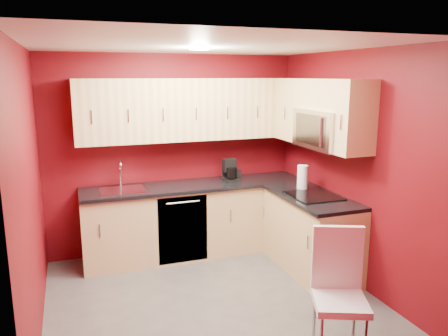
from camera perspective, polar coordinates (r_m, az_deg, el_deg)
floor at (r=4.66m, az=-1.73°, el=-16.64°), size 3.20×3.20×0.00m
ceiling at (r=4.10m, az=-1.96°, el=15.72°), size 3.20×3.20×0.00m
wall_back at (r=5.63m, az=-6.56°, el=1.84°), size 3.20×0.00×3.20m
wall_front at (r=2.88m, az=7.52°, el=-8.06°), size 3.20×0.00×3.20m
wall_left at (r=4.03m, az=-24.05°, el=-3.18°), size 0.00×3.00×3.00m
wall_right at (r=4.93m, az=16.15°, el=0.01°), size 0.00×3.00×3.00m
base_cabinets_back at (r=5.59m, az=-3.64°, el=-6.79°), size 2.80×0.60×0.87m
base_cabinets_right at (r=5.19m, az=11.28°, el=-8.52°), size 0.60×1.30×0.87m
countertop_back at (r=5.45m, az=-3.66°, el=-2.30°), size 2.80×0.63×0.04m
countertop_right at (r=5.03m, az=11.43°, el=-3.74°), size 0.63×1.27×0.04m
upper_cabinets_back at (r=5.43m, az=-4.20°, el=7.64°), size 2.80×0.35×0.75m
upper_cabinets_right at (r=5.11m, az=12.05°, el=7.85°), size 0.35×1.55×0.75m
microwave at (r=4.91m, az=13.10°, el=4.98°), size 0.42×0.76×0.42m
cooktop at (r=4.99m, az=11.60°, el=-3.57°), size 0.50×0.55×0.01m
sink at (r=5.29m, az=-13.14°, el=-2.44°), size 0.52×0.42×0.35m
dishwasher_front at (r=5.27m, az=-5.39°, el=-8.02°), size 0.60×0.02×0.82m
downlight at (r=4.39m, az=-3.20°, el=15.27°), size 0.20×0.20×0.01m
coffee_maker at (r=5.57m, az=0.97°, el=-0.29°), size 0.20×0.24×0.28m
napkin_holder at (r=5.63m, az=1.32°, el=-0.88°), size 0.14×0.14×0.14m
paper_towel at (r=5.23m, az=10.21°, el=-1.24°), size 0.20×0.20×0.29m
dining_chair at (r=3.75m, az=14.95°, el=-15.74°), size 0.55×0.56×1.03m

